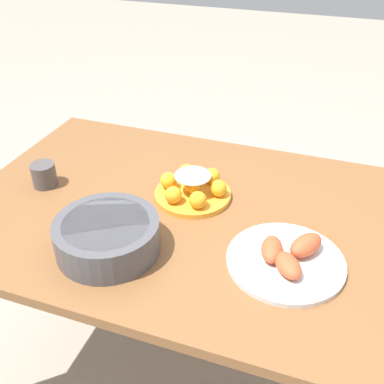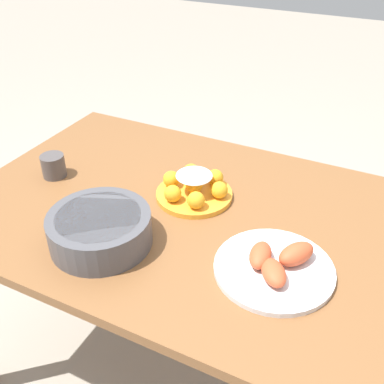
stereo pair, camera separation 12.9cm
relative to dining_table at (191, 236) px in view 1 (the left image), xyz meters
name	(u,v)px [view 1 (the left image)]	position (x,y,z in m)	size (l,w,h in m)	color
ground_plane	(191,366)	(0.00, 0.00, -0.63)	(12.00, 12.00, 0.00)	#9E9384
dining_table	(191,236)	(0.00, 0.00, 0.00)	(1.33, 0.87, 0.73)	brown
cake_plate	(193,188)	(0.02, -0.07, 0.13)	(0.23, 0.23, 0.08)	gold
serving_bowl	(107,235)	(0.14, 0.23, 0.14)	(0.26, 0.26, 0.09)	#4C4C51
seafood_platter	(287,258)	(-0.29, 0.13, 0.11)	(0.29, 0.29, 0.06)	silver
cup_far	(44,175)	(0.47, 0.02, 0.13)	(0.07, 0.07, 0.07)	#4C4747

